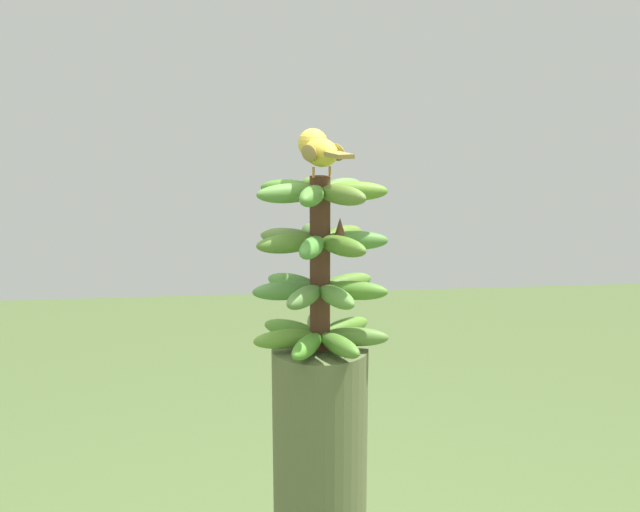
{
  "coord_description": "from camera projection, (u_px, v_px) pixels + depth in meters",
  "views": [
    {
      "loc": [
        0.16,
        1.52,
        1.5
      ],
      "look_at": [
        0.0,
        0.0,
        1.16
      ],
      "focal_mm": 44.67,
      "sensor_mm": 36.0,
      "label": 1
    }
  ],
  "objects": [
    {
      "name": "perched_bird",
      "position": [
        319.0,
        149.0,
        1.52
      ],
      "size": [
        0.09,
        0.23,
        0.09
      ],
      "color": "#C68933",
      "rests_on": "banana_bunch"
    },
    {
      "name": "banana_bunch",
      "position": [
        320.0,
        264.0,
        1.57
      ],
      "size": [
        0.28,
        0.27,
        0.35
      ],
      "color": "#4C2D1E",
      "rests_on": "banana_tree"
    }
  ]
}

